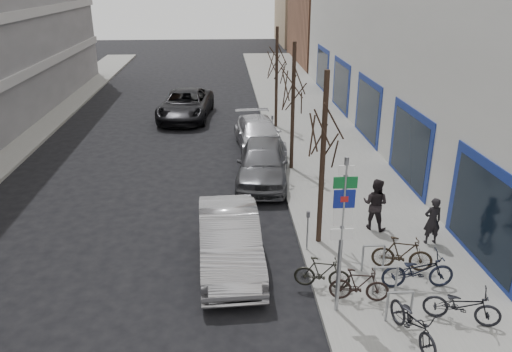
{
  "coord_description": "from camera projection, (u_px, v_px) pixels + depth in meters",
  "views": [
    {
      "loc": [
        -0.28,
        -10.16,
        7.87
      ],
      "look_at": [
        0.7,
        4.5,
        2.0
      ],
      "focal_mm": 35.0,
      "sensor_mm": 36.0,
      "label": 1
    }
  ],
  "objects": [
    {
      "name": "bike_far_curb",
      "position": [
        463.0,
        302.0,
        11.83
      ],
      "size": [
        1.85,
        1.16,
        1.09
      ],
      "primitive_type": "imported",
      "rotation": [
        0.0,
        0.0,
        1.19
      ],
      "color": "black",
      "rests_on": "sidewalk_east"
    },
    {
      "name": "bike_rack",
      "position": [
        386.0,
        277.0,
        12.9
      ],
      "size": [
        0.66,
        2.26,
        0.83
      ],
      "color": "gray",
      "rests_on": "sidewalk_east"
    },
    {
      "name": "parked_car_mid",
      "position": [
        263.0,
        162.0,
        20.31
      ],
      "size": [
        2.59,
        5.2,
        1.7
      ],
      "primitive_type": "imported",
      "rotation": [
        0.0,
        0.0,
        -0.12
      ],
      "color": "#535359",
      "rests_on": "ground"
    },
    {
      "name": "ground",
      "position": [
        240.0,
        319.0,
        12.36
      ],
      "size": [
        120.0,
        120.0,
        0.0
      ],
      "primitive_type": "plane",
      "color": "black",
      "rests_on": "ground"
    },
    {
      "name": "brick_building_far",
      "position": [
        357.0,
        20.0,
        48.73
      ],
      "size": [
        12.0,
        14.0,
        8.0
      ],
      "primitive_type": "cube",
      "color": "brown",
      "rests_on": "ground"
    },
    {
      "name": "highway_sign_pole",
      "position": [
        342.0,
        228.0,
        11.58
      ],
      "size": [
        0.55,
        0.1,
        4.2
      ],
      "color": "gray",
      "rests_on": "ground"
    },
    {
      "name": "parked_car_back",
      "position": [
        259.0,
        134.0,
        24.32
      ],
      "size": [
        2.45,
        5.21,
        1.47
      ],
      "primitive_type": "imported",
      "rotation": [
        0.0,
        0.0,
        0.08
      ],
      "color": "#B5B5BA",
      "rests_on": "ground"
    },
    {
      "name": "bike_near_left",
      "position": [
        414.0,
        319.0,
        11.21
      ],
      "size": [
        0.94,
        1.93,
        1.13
      ],
      "primitive_type": "imported",
      "rotation": [
        0.0,
        0.0,
        0.22
      ],
      "color": "black",
      "rests_on": "sidewalk_east"
    },
    {
      "name": "sidewalk_east",
      "position": [
        334.0,
        168.0,
        21.87
      ],
      "size": [
        5.0,
        70.0,
        0.15
      ],
      "primitive_type": "cube",
      "color": "slate",
      "rests_on": "ground"
    },
    {
      "name": "tan_building_far",
      "position": [
        331.0,
        6.0,
        62.48
      ],
      "size": [
        13.0,
        12.0,
        9.0
      ],
      "primitive_type": "cube",
      "color": "#937A5B",
      "rests_on": "ground"
    },
    {
      "name": "bike_far_inner",
      "position": [
        402.0,
        253.0,
        13.98
      ],
      "size": [
        1.77,
        0.95,
        1.03
      ],
      "primitive_type": "imported",
      "rotation": [
        0.0,
        0.0,
        1.29
      ],
      "color": "black",
      "rests_on": "sidewalk_east"
    },
    {
      "name": "tree_near",
      "position": [
        325.0,
        119.0,
        14.24
      ],
      "size": [
        1.8,
        1.8,
        5.5
      ],
      "color": "black",
      "rests_on": "ground"
    },
    {
      "name": "pedestrian_near",
      "position": [
        432.0,
        221.0,
        15.31
      ],
      "size": [
        0.58,
        0.4,
        1.53
      ],
      "primitive_type": "imported",
      "rotation": [
        0.0,
        0.0,
        3.21
      ],
      "color": "black",
      "rests_on": "sidewalk_east"
    },
    {
      "name": "tree_far",
      "position": [
        277.0,
        54.0,
        26.28
      ],
      "size": [
        1.8,
        1.8,
        5.5
      ],
      "color": "black",
      "rests_on": "ground"
    },
    {
      "name": "meter_mid",
      "position": [
        285.0,
        163.0,
        20.02
      ],
      "size": [
        0.1,
        0.08,
        1.27
      ],
      "color": "gray",
      "rests_on": "sidewalk_east"
    },
    {
      "name": "lane_car",
      "position": [
        186.0,
        105.0,
        29.58
      ],
      "size": [
        3.37,
        6.26,
        1.67
      ],
      "primitive_type": "imported",
      "rotation": [
        0.0,
        0.0,
        -0.1
      ],
      "color": "black",
      "rests_on": "ground"
    },
    {
      "name": "bike_near_right",
      "position": [
        359.0,
        285.0,
        12.65
      ],
      "size": [
        1.59,
        0.72,
        0.93
      ],
      "primitive_type": "imported",
      "rotation": [
        0.0,
        0.0,
        1.39
      ],
      "color": "black",
      "rests_on": "sidewalk_east"
    },
    {
      "name": "pedestrian_far",
      "position": [
        375.0,
        204.0,
        16.18
      ],
      "size": [
        0.78,
        0.73,
        1.76
      ],
      "primitive_type": "imported",
      "rotation": [
        0.0,
        0.0,
        2.54
      ],
      "color": "black",
      "rests_on": "sidewalk_east"
    },
    {
      "name": "bike_mid_curb",
      "position": [
        418.0,
        268.0,
        13.16
      ],
      "size": [
        1.95,
        0.63,
        1.18
      ],
      "primitive_type": "imported",
      "rotation": [
        0.0,
        0.0,
        1.55
      ],
      "color": "black",
      "rests_on": "sidewalk_east"
    },
    {
      "name": "meter_back",
      "position": [
        272.0,
        125.0,
        25.12
      ],
      "size": [
        0.1,
        0.08,
        1.27
      ],
      "color": "gray",
      "rests_on": "sidewalk_east"
    },
    {
      "name": "tree_mid",
      "position": [
        294.0,
        77.0,
        20.26
      ],
      "size": [
        1.8,
        1.8,
        5.5
      ],
      "color": "black",
      "rests_on": "ground"
    },
    {
      "name": "meter_front",
      "position": [
        308.0,
        227.0,
        14.93
      ],
      "size": [
        0.1,
        0.08,
        1.27
      ],
      "color": "gray",
      "rests_on": "sidewalk_east"
    },
    {
      "name": "bike_mid_inner",
      "position": [
        322.0,
        272.0,
        13.18
      ],
      "size": [
        1.58,
        0.8,
        0.92
      ],
      "primitive_type": "imported",
      "rotation": [
        0.0,
        0.0,
        1.33
      ],
      "color": "black",
      "rests_on": "sidewalk_east"
    },
    {
      "name": "parked_car_front",
      "position": [
        230.0,
        240.0,
        14.41
      ],
      "size": [
        1.92,
        4.98,
        1.62
      ],
      "primitive_type": "imported",
      "rotation": [
        0.0,
        0.0,
        0.04
      ],
      "color": "#A0A0A5",
      "rests_on": "ground"
    }
  ]
}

